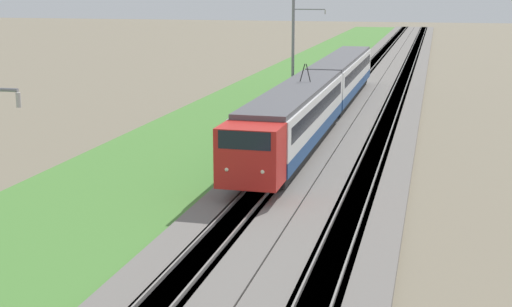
# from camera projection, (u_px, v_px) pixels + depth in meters

# --- Properties ---
(ballast_main) EXTENTS (240.00, 4.40, 0.30)m
(ballast_main) POSITION_uv_depth(u_px,v_px,m) (337.00, 105.00, 57.69)
(ballast_main) COLOR slate
(ballast_main) RESTS_ON ground
(ballast_adjacent) EXTENTS (240.00, 4.40, 0.30)m
(ballast_adjacent) POSITION_uv_depth(u_px,v_px,m) (393.00, 107.00, 56.62)
(ballast_adjacent) COLOR slate
(ballast_adjacent) RESTS_ON ground
(track_main) EXTENTS (240.00, 1.57, 0.45)m
(track_main) POSITION_uv_depth(u_px,v_px,m) (337.00, 104.00, 57.68)
(track_main) COLOR #4C4238
(track_main) RESTS_ON ground
(track_adjacent) EXTENTS (240.00, 1.57, 0.45)m
(track_adjacent) POSITION_uv_depth(u_px,v_px,m) (393.00, 107.00, 56.62)
(track_adjacent) COLOR #4C4238
(track_adjacent) RESTS_ON ground
(grass_verge) EXTENTS (240.00, 12.95, 0.12)m
(grass_verge) POSITION_uv_depth(u_px,v_px,m) (273.00, 103.00, 58.97)
(grass_verge) COLOR #4C8438
(grass_verge) RESTS_ON ground
(passenger_train) EXTENTS (41.84, 2.86, 4.95)m
(passenger_train) POSITION_uv_depth(u_px,v_px,m) (323.00, 91.00, 49.77)
(passenger_train) COLOR red
(passenger_train) RESTS_ON ground
(catenary_mast_mid) EXTENTS (0.22, 2.56, 8.72)m
(catenary_mast_mid) POSITION_uv_depth(u_px,v_px,m) (294.00, 54.00, 53.99)
(catenary_mast_mid) COLOR slate
(catenary_mast_mid) RESTS_ON ground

